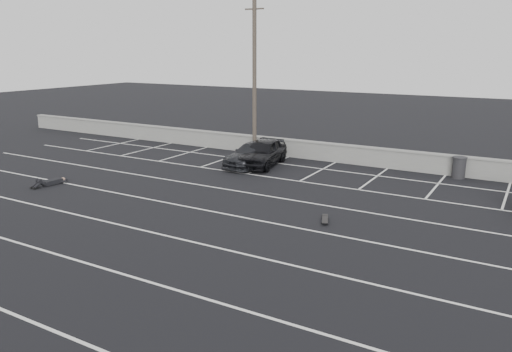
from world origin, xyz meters
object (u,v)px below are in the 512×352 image
Objects in this scene: car_right at (253,154)px; trash_bin at (459,167)px; person at (54,179)px; skateboard at (325,220)px; car_left at (263,152)px; utility_pole at (254,79)px.

trash_bin is at bearing 17.17° from car_right.
trash_bin is at bearing 38.74° from person.
car_right is 4.99× the size of skateboard.
car_left is 10.83m from person.
utility_pole is at bearing 70.03° from person.
car_left reaches higher than person.
car_right is 1.88× the size of person.
car_left is 4.97× the size of skateboard.
person is (-6.75, -8.45, -0.51)m from car_left.
utility_pole is (-1.28, 2.35, 3.98)m from car_right.
car_right reaches higher than trash_bin.
skateboard is at bearing -41.23° from car_right.
trash_bin is at bearing 1.97° from utility_pole.
utility_pole reaches higher than car_left.
car_right is 10.71m from trash_bin.
skateboard is (-3.29, -9.46, -0.47)m from trash_bin.
utility_pole is 8.43× the size of trash_bin.
car_left is at bearing -165.79° from trash_bin.
utility_pole reaches higher than person.
car_left reaches higher than skateboard.
skateboard is (7.07, -6.72, -0.55)m from car_right.
utility_pole is (-1.75, 2.10, 3.88)m from car_left.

